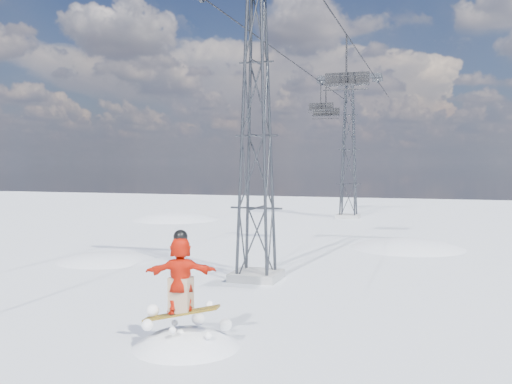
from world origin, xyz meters
TOP-DOWN VIEW (x-y plane):
  - ground at (0.00, 0.00)m, footprint 120.00×120.00m
  - snow_terrain at (-4.77, 21.24)m, footprint 39.00×37.00m
  - lift_tower_near at (0.80, 8.00)m, footprint 5.20×1.80m
  - lift_tower_far at (0.80, 33.00)m, footprint 5.20×1.80m
  - haul_cables at (0.80, 19.50)m, footprint 4.46×51.00m
  - lift_chair_mid at (3.00, 16.27)m, footprint 2.24×0.64m
  - lift_chair_far at (-1.40, 32.62)m, footprint 1.97×0.57m
  - lift_chair_extra at (-1.40, 34.93)m, footprint 2.23×0.64m

SIDE VIEW (x-z plane):
  - snow_terrain at x=-4.77m, z-range -20.59..1.41m
  - ground at x=0.00m, z-range 0.00..0.00m
  - lift_tower_near at x=0.80m, z-range -0.24..11.18m
  - lift_tower_far at x=0.80m, z-range -0.24..11.18m
  - lift_chair_mid at x=3.00m, z-range 7.24..10.02m
  - lift_chair_extra at x=-1.40m, z-range 7.26..10.02m
  - lift_chair_far at x=-1.40m, z-range 7.67..10.12m
  - haul_cables at x=0.80m, z-range 10.82..10.88m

